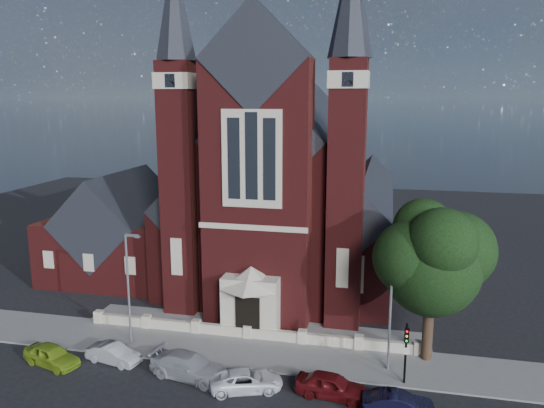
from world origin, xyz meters
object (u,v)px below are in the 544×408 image
(traffic_signal, at_px, (406,346))
(street_lamp_left, at_px, (129,282))
(parish_hall, at_px, (122,234))
(car_lime_van, at_px, (52,355))
(church, at_px, (290,190))
(street_tree, at_px, (434,262))
(car_silver_b, at_px, (189,366))
(street_lamp_right, at_px, (392,303))
(car_dark_red, at_px, (332,386))
(car_white_suv, at_px, (246,380))
(car_navy, at_px, (398,404))
(car_silver_a, at_px, (113,354))

(traffic_signal, bearing_deg, street_lamp_left, 175.24)
(parish_hall, relative_size, car_lime_van, 2.96)
(church, bearing_deg, street_tree, -53.83)
(car_lime_van, xyz_separation_m, car_silver_b, (9.38, 0.50, 0.06))
(street_lamp_right, distance_m, car_lime_van, 22.35)
(street_lamp_right, distance_m, car_dark_red, 6.37)
(parish_hall, xyz_separation_m, car_white_suv, (17.71, -18.20, -3.40))
(car_lime_van, distance_m, car_white_suv, 13.25)
(street_lamp_right, relative_size, traffic_signal, 2.02)
(parish_hall, xyz_separation_m, car_navy, (26.60, -18.88, -3.35))
(street_lamp_left, relative_size, car_dark_red, 1.90)
(street_lamp_left, bearing_deg, traffic_signal, -4.76)
(street_lamp_right, distance_m, car_silver_a, 18.53)
(parish_hall, distance_m, car_silver_a, 19.09)
(parish_hall, bearing_deg, car_lime_van, -76.15)
(parish_hall, xyz_separation_m, car_lime_van, (4.46, -18.10, -3.31))
(church, relative_size, car_lime_van, 8.47)
(traffic_signal, bearing_deg, car_silver_a, -175.98)
(street_tree, xyz_separation_m, car_silver_a, (-20.37, -4.60, -6.34))
(street_lamp_right, distance_m, car_navy, 6.30)
(car_lime_van, height_order, car_silver_a, car_lime_van)
(street_tree, xyz_separation_m, traffic_signal, (-1.60, -3.28, -4.38))
(parish_hall, bearing_deg, car_white_suv, -45.78)
(street_lamp_left, relative_size, car_navy, 2.03)
(church, distance_m, parish_hall, 17.26)
(car_lime_van, distance_m, car_silver_b, 9.40)
(church, height_order, car_silver_a, church)
(car_lime_van, relative_size, car_silver_a, 1.09)
(church, xyz_separation_m, car_dark_red, (6.80, -22.79, -7.46))
(street_lamp_right, distance_m, car_white_suv, 10.19)
(traffic_signal, relative_size, car_navy, 1.00)
(church, distance_m, car_navy, 27.14)
(car_lime_van, bearing_deg, car_white_suv, -74.05)
(car_navy, bearing_deg, street_tree, -21.21)
(parish_hall, height_order, street_lamp_right, parish_hall)
(church, height_order, street_lamp_left, church)
(car_dark_red, bearing_deg, car_silver_b, 95.66)
(street_lamp_right, bearing_deg, car_silver_a, -170.80)
(church, bearing_deg, car_navy, -66.02)
(street_lamp_left, xyz_separation_m, car_white_suv, (9.62, -4.20, -3.99))
(street_lamp_right, xyz_separation_m, car_lime_van, (-21.63, -4.10, -3.90))
(car_navy, bearing_deg, car_silver_b, 79.95)
(car_silver_b, bearing_deg, traffic_signal, -68.15)
(parish_hall, height_order, car_lime_van, parish_hall)
(street_lamp_right, bearing_deg, street_tree, 34.26)
(street_tree, xyz_separation_m, street_lamp_right, (-2.51, -1.71, -2.36))
(car_silver_a, distance_m, car_white_suv, 9.57)
(car_lime_van, bearing_deg, street_lamp_left, -25.11)
(street_lamp_left, height_order, car_silver_b, street_lamp_left)
(church, height_order, traffic_signal, church)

